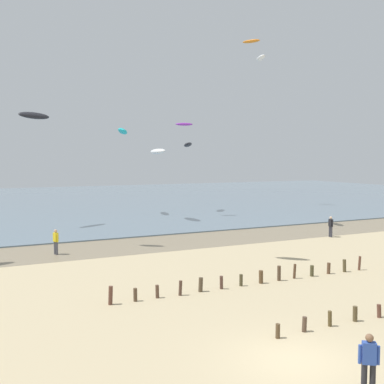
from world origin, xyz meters
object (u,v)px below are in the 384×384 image
person_right_flank (369,362)px  kite_aloft_8 (158,151)px  person_left_flank (56,241)px  kite_aloft_9 (261,58)px  kite_aloft_7 (34,116)px  person_by_waterline (331,226)px  kite_aloft_0 (251,41)px  kite_aloft_2 (184,124)px  kite_aloft_3 (123,131)px  kite_aloft_6 (188,145)px

person_right_flank → kite_aloft_8: (7.67, 35.17, 6.25)m
person_left_flank → kite_aloft_8: size_ratio=0.51×
kite_aloft_9 → kite_aloft_7: bearing=90.7°
person_by_waterline → kite_aloft_0: kite_aloft_0 is taller
person_left_flank → kite_aloft_9: (19.70, 5.12, 14.87)m
kite_aloft_2 → kite_aloft_3: kite_aloft_2 is taller
kite_aloft_2 → kite_aloft_8: kite_aloft_2 is taller
person_right_flank → kite_aloft_0: kite_aloft_0 is taller
kite_aloft_6 → kite_aloft_3: bearing=-56.8°
person_by_waterline → kite_aloft_7: size_ratio=0.53×
kite_aloft_2 → kite_aloft_7: size_ratio=0.59×
kite_aloft_7 → person_by_waterline: bearing=114.1°
kite_aloft_8 → kite_aloft_3: bearing=-163.6°
person_left_flank → kite_aloft_6: bearing=45.1°
person_right_flank → kite_aloft_9: 34.90m
person_right_flank → kite_aloft_9: size_ratio=0.76×
kite_aloft_3 → kite_aloft_6: (7.97, -0.33, -1.41)m
person_by_waterline → kite_aloft_2: kite_aloft_2 is taller
person_by_waterline → kite_aloft_2: 20.12m
person_right_flank → kite_aloft_7: (-4.24, 35.70, 9.44)m
person_left_flank → kite_aloft_2: (16.08, 14.39, 9.24)m
kite_aloft_0 → kite_aloft_6: (-10.37, -2.43, -13.78)m
kite_aloft_8 → kite_aloft_9: kite_aloft_9 is taller
person_left_flank → kite_aloft_8: kite_aloft_8 is taller
person_by_waterline → kite_aloft_8: size_ratio=0.51×
person_by_waterline → kite_aloft_9: kite_aloft_9 is taller
person_left_flank → kite_aloft_9: 25.21m
kite_aloft_6 → kite_aloft_8: 8.69m
kite_aloft_2 → kite_aloft_6: kite_aloft_2 is taller
person_right_flank → kite_aloft_8: kite_aloft_8 is taller
kite_aloft_2 → kite_aloft_8: size_ratio=0.57×
person_left_flank → person_right_flank: size_ratio=1.00×
kite_aloft_7 → kite_aloft_8: kite_aloft_7 is taller
person_by_waterline → kite_aloft_3: size_ratio=0.50×
kite_aloft_3 → kite_aloft_7: (-10.15, -5.80, 0.86)m
kite_aloft_0 → kite_aloft_9: size_ratio=1.09×
person_right_flank → kite_aloft_2: 39.82m
kite_aloft_7 → kite_aloft_9: (19.32, -7.97, 5.43)m
person_left_flank → kite_aloft_0: bearing=36.0°
person_by_waterline → kite_aloft_8: kite_aloft_8 is taller
person_right_flank → kite_aloft_6: bearing=71.4°
person_by_waterline → person_right_flank: bearing=-130.2°
person_by_waterline → kite_aloft_0: bearing=72.7°
kite_aloft_2 → kite_aloft_9: size_ratio=0.86×
person_left_flank → kite_aloft_3: 23.27m
kite_aloft_6 → person_by_waterline: bearing=43.6°
kite_aloft_3 → kite_aloft_9: bearing=-132.6°
kite_aloft_0 → kite_aloft_6: size_ratio=0.90×
person_left_flank → kite_aloft_0: (28.86, 21.00, 20.95)m
person_left_flank → kite_aloft_3: kite_aloft_3 is taller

